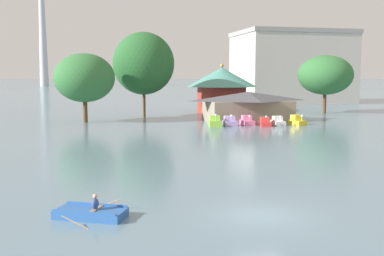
# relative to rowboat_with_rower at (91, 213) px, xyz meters

# --- Properties ---
(ground_plane) EXTENTS (2000.00, 2000.00, 0.00)m
(ground_plane) POSITION_rel_rowboat_with_rower_xyz_m (8.03, -1.55, -0.23)
(ground_plane) COLOR slate
(rowboat_with_rower) EXTENTS (3.62, 3.43, 1.29)m
(rowboat_with_rower) POSITION_rel_rowboat_with_rower_xyz_m (0.00, 0.00, 0.00)
(rowboat_with_rower) COLOR #2D60AD
(rowboat_with_rower) RESTS_ON ground
(pedal_boat_lime) EXTENTS (1.88, 2.43, 1.74)m
(pedal_boat_lime) POSITION_rel_rowboat_with_rower_xyz_m (16.69, 36.57, 0.35)
(pedal_boat_lime) COLOR #8CCC3F
(pedal_boat_lime) RESTS_ON ground
(pedal_boat_lavender) EXTENTS (1.89, 2.68, 1.60)m
(pedal_boat_lavender) POSITION_rel_rowboat_with_rower_xyz_m (18.90, 36.95, 0.29)
(pedal_boat_lavender) COLOR #B299D8
(pedal_boat_lavender) RESTS_ON ground
(pedal_boat_pink) EXTENTS (1.62, 2.86, 1.40)m
(pedal_boat_pink) POSITION_rel_rowboat_with_rower_xyz_m (21.58, 37.58, 0.28)
(pedal_boat_pink) COLOR pink
(pedal_boat_pink) RESTS_ON ground
(pedal_boat_red) EXTENTS (1.95, 3.10, 1.50)m
(pedal_boat_red) POSITION_rel_rowboat_with_rower_xyz_m (23.42, 35.71, 0.23)
(pedal_boat_red) COLOR red
(pedal_boat_red) RESTS_ON ground
(pedal_boat_white) EXTENTS (1.58, 2.49, 1.37)m
(pedal_boat_white) POSITION_rel_rowboat_with_rower_xyz_m (25.50, 36.16, 0.26)
(pedal_boat_white) COLOR white
(pedal_boat_white) RESTS_ON ground
(pedal_boat_yellow) EXTENTS (1.88, 2.63, 1.47)m
(pedal_boat_yellow) POSITION_rel_rowboat_with_rower_xyz_m (28.25, 36.00, 0.31)
(pedal_boat_yellow) COLOR yellow
(pedal_boat_yellow) RESTS_ON ground
(boathouse) EXTENTS (13.19, 7.92, 4.35)m
(boathouse) POSITION_rel_rowboat_with_rower_xyz_m (23.45, 42.41, 2.05)
(boathouse) COLOR gray
(boathouse) RESTS_ON ground
(green_roof_pavilion) EXTENTS (12.92, 12.92, 8.91)m
(green_roof_pavilion) POSITION_rel_rowboat_with_rower_xyz_m (24.68, 59.72, 4.61)
(green_roof_pavilion) COLOR #993328
(green_roof_pavilion) RESTS_ON ground
(shoreline_tree_tall_left) EXTENTS (8.66, 8.66, 9.89)m
(shoreline_tree_tall_left) POSITION_rel_rowboat_with_rower_xyz_m (-0.00, 46.03, 6.16)
(shoreline_tree_tall_left) COLOR brown
(shoreline_tree_tall_left) RESTS_ON ground
(shoreline_tree_mid) EXTENTS (9.81, 9.81, 13.61)m
(shoreline_tree_mid) POSITION_rel_rowboat_with_rower_xyz_m (9.27, 51.99, 8.41)
(shoreline_tree_mid) COLOR brown
(shoreline_tree_mid) RESTS_ON ground
(shoreline_tree_right) EXTENTS (9.72, 9.72, 10.33)m
(shoreline_tree_right) POSITION_rel_rowboat_with_rower_xyz_m (41.86, 52.91, 6.59)
(shoreline_tree_right) COLOR brown
(shoreline_tree_right) RESTS_ON ground
(background_building_block) EXTENTS (26.87, 18.86, 17.51)m
(background_building_block) POSITION_rel_rowboat_with_rower_xyz_m (50.17, 84.10, 8.55)
(background_building_block) COLOR beige
(background_building_block) RESTS_ON ground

